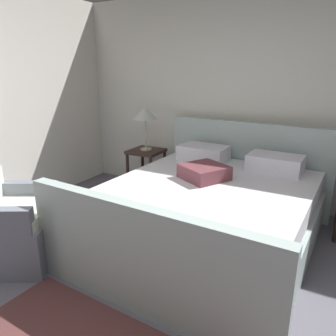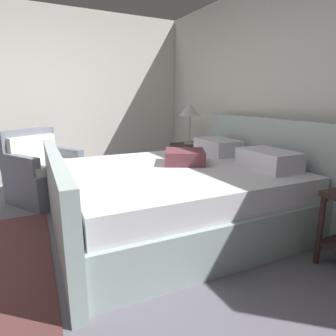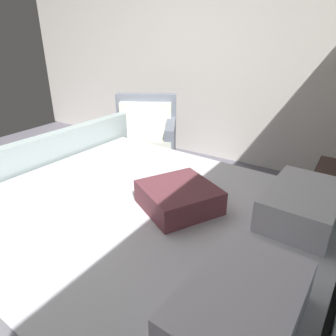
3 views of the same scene
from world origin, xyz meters
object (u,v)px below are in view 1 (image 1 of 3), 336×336
bed (209,211)px  armchair (6,224)px  nightstand_left (146,163)px  table_lamp_left (145,114)px

bed → armchair: 1.88m
nightstand_left → table_lamp_left: 0.69m
bed → table_lamp_left: table_lamp_left is taller
nightstand_left → armchair: (-0.16, -2.09, -0.06)m
table_lamp_left → armchair: (-0.16, -2.09, -0.75)m
armchair → nightstand_left: bearing=85.6°
bed → table_lamp_left: (-1.32, 0.93, 0.75)m
nightstand_left → armchair: bearing=-94.4°
table_lamp_left → armchair: table_lamp_left is taller
bed → nightstand_left: bed is taller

